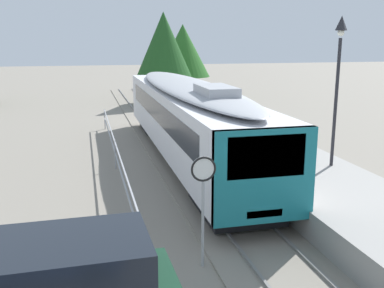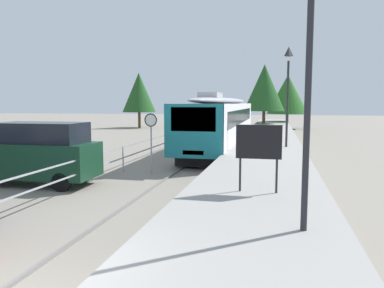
{
  "view_description": "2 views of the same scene",
  "coord_description": "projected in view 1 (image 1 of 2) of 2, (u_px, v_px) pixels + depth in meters",
  "views": [
    {
      "loc": [
        -4.46,
        2.22,
        5.44
      ],
      "look_at": [
        -1.0,
        16.49,
        2.0
      ],
      "focal_mm": 41.74,
      "sensor_mm": 36.0,
      "label": 1
    },
    {
      "loc": [
        3.77,
        -4.33,
        3.27
      ],
      "look_at": [
        0.4,
        10.49,
        1.6
      ],
      "focal_mm": 34.9,
      "sensor_mm": 36.0,
      "label": 2
    }
  ],
  "objects": [
    {
      "name": "platform_lamp_mid_platform",
      "position": [
        339.0,
        64.0,
        15.67
      ],
      "size": [
        0.34,
        0.34,
        5.35
      ],
      "color": "#232328",
      "rests_on": "station_platform"
    },
    {
      "name": "tree_behind_carpark",
      "position": [
        164.0,
        45.0,
        37.54
      ],
      "size": [
        4.72,
        4.72,
        7.73
      ],
      "color": "brown",
      "rests_on": "ground"
    },
    {
      "name": "ground_plane",
      "position": [
        121.0,
        162.0,
        20.29
      ],
      "size": [
        160.0,
        160.0,
        0.0
      ],
      "primitive_type": "plane",
      "color": "gray"
    },
    {
      "name": "carpark_fence",
      "position": [
        142.0,
        236.0,
        10.55
      ],
      "size": [
        0.06,
        36.06,
        1.25
      ],
      "color": "#9EA0A5",
      "rests_on": "ground"
    },
    {
      "name": "speed_limit_sign",
      "position": [
        203.0,
        184.0,
        10.49
      ],
      "size": [
        0.61,
        0.1,
        2.81
      ],
      "color": "#9EA0A5",
      "rests_on": "ground"
    },
    {
      "name": "station_platform",
      "position": [
        250.0,
        145.0,
        21.62
      ],
      "size": [
        3.9,
        60.0,
        0.9
      ],
      "primitive_type": "cube",
      "color": "#999691",
      "rests_on": "ground"
    },
    {
      "name": "tree_behind_station_far",
      "position": [
        183.0,
        51.0,
        43.18
      ],
      "size": [
        5.25,
        5.25,
        6.89
      ],
      "color": "brown",
      "rests_on": "ground"
    },
    {
      "name": "commuter_train",
      "position": [
        187.0,
        115.0,
        20.07
      ],
      "size": [
        2.82,
        18.38,
        3.74
      ],
      "color": "silver",
      "rests_on": "track_rails"
    },
    {
      "name": "track_rails",
      "position": [
        185.0,
        158.0,
        20.97
      ],
      "size": [
        3.2,
        60.0,
        0.14
      ],
      "color": "gray",
      "rests_on": "ground"
    }
  ]
}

